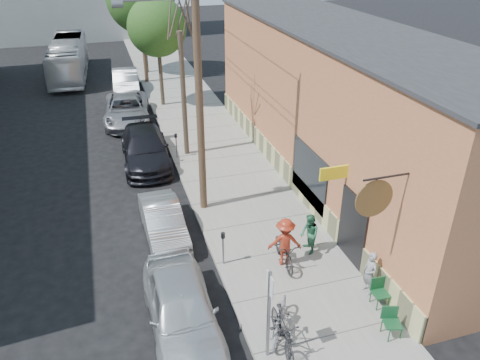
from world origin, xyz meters
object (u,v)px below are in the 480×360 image
object	(u,v)px
patron_grey	(370,273)
car_1	(163,222)
utility_pole_near	(197,80)
bus	(68,58)
patio_chair_a	(380,293)
parked_bike_a	(283,331)
parked_bike_b	(280,318)
car_3	(127,110)
tree_leafy_mid	(157,27)
parking_meter_far	(176,142)
sign_post	(269,307)
tree_bare	(184,96)
car_2	(145,148)
parking_meter_near	(223,243)
patron_green	(309,234)
car_4	(126,82)
patio_chair_b	(392,323)
car_0	(182,308)
cyclist	(285,242)

from	to	relation	value
patron_grey	car_1	distance (m)	7.51
utility_pole_near	bus	bearing A→B (deg)	103.58
patio_chair_a	bus	size ratio (longest dim) A/B	0.09
bus	parked_bike_a	bearing A→B (deg)	-76.24
parked_bike_b	car_3	world-z (taller)	car_3
utility_pole_near	patio_chair_a	world-z (taller)	utility_pole_near
tree_leafy_mid	parking_meter_far	bearing A→B (deg)	-93.89
sign_post	parked_bike_b	distance (m)	1.48
tree_bare	car_2	distance (m)	3.15
tree_bare	bus	world-z (taller)	tree_bare
parked_bike_a	car_3	xyz separation A→B (m)	(-2.44, 18.70, 0.01)
parking_meter_near	parked_bike_b	xyz separation A→B (m)	(0.72, -3.38, -0.32)
patron_green	parked_bike_a	xyz separation A→B (m)	(-2.45, -3.71, -0.14)
parking_meter_far	patron_green	xyz separation A→B (m)	(3.01, -8.97, -0.09)
patron_grey	car_4	distance (m)	23.67
sign_post	utility_pole_near	distance (m)	8.61
tree_bare	patio_chair_b	size ratio (longest dim) A/B	6.81
parking_meter_far	patron_grey	size ratio (longest dim) A/B	0.83
parked_bike_b	bus	bearing A→B (deg)	131.92
utility_pole_near	car_1	distance (m)	5.28
utility_pole_near	patron_grey	xyz separation A→B (m)	(3.76, -6.45, -4.51)
parking_meter_far	car_4	size ratio (longest dim) A/B	0.26
tree_bare	patron_grey	distance (m)	12.40
parked_bike_b	car_3	xyz separation A→B (m)	(-2.61, 18.14, 0.09)
patron_grey	patron_green	size ratio (longest dim) A/B	1.01
parking_meter_near	car_2	bearing A→B (deg)	99.68
patio_chair_b	car_1	xyz separation A→B (m)	(-5.25, 6.81, 0.05)
parking_meter_near	tree_leafy_mid	size ratio (longest dim) A/B	0.19
patron_green	parked_bike_a	bearing A→B (deg)	-32.99
sign_post	car_3	distance (m)	18.95
parked_bike_a	car_1	size ratio (longest dim) A/B	0.51
patio_chair_a	car_0	size ratio (longest dim) A/B	0.19
patron_grey	parked_bike_b	distance (m)	3.27
parking_meter_near	patio_chair_b	world-z (taller)	parking_meter_near
parking_meter_far	patron_green	world-z (taller)	patron_green
parking_meter_far	bus	size ratio (longest dim) A/B	0.12
sign_post	utility_pole_near	xyz separation A→B (m)	(0.04, 7.84, 3.58)
parking_meter_near	tree_bare	distance (m)	9.32
parking_meter_near	car_0	distance (m)	3.01
parking_meter_near	patio_chair_b	xyz separation A→B (m)	(3.61, -4.41, -0.39)
car_2	car_3	world-z (taller)	car_2
tree_leafy_mid	parked_bike_a	bearing A→B (deg)	-89.98
patron_grey	car_4	xyz separation A→B (m)	(-5.35, 23.06, -0.10)
cyclist	bus	bearing A→B (deg)	-60.46
cyclist	car_4	bearing A→B (deg)	-66.36
utility_pole_near	patio_chair_a	distance (m)	9.35
parking_meter_near	car_2	xyz separation A→B (m)	(-1.51, 8.86, -0.21)
car_1	car_4	size ratio (longest dim) A/B	0.81
cyclist	parked_bike_b	bearing A→B (deg)	80.57
parking_meter_far	patron_grey	bearing A→B (deg)	-71.12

